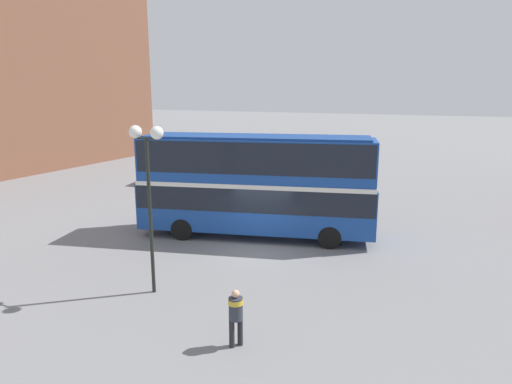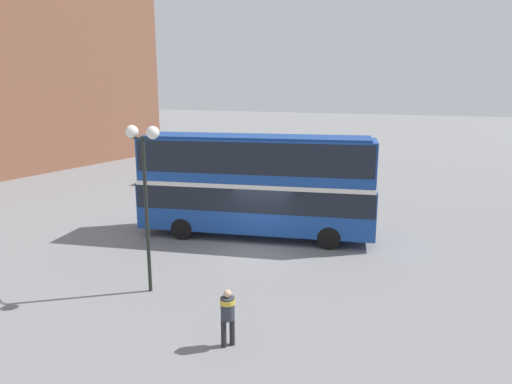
% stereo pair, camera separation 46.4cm
% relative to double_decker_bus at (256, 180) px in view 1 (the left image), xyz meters
% --- Properties ---
extents(ground_plane, '(240.00, 240.00, 0.00)m').
position_rel_double_decker_bus_xyz_m(ground_plane, '(0.91, -1.71, -2.69)').
color(ground_plane, slate).
extents(double_decker_bus, '(11.02, 5.22, 4.70)m').
position_rel_double_decker_bus_xyz_m(double_decker_bus, '(0.00, 0.00, 0.00)').
color(double_decker_bus, '#194293').
rests_on(double_decker_bus, ground_plane).
extents(pedestrian_foreground, '(0.56, 0.56, 1.61)m').
position_rel_double_decker_bus_xyz_m(pedestrian_foreground, '(3.56, -8.78, -1.70)').
color(pedestrian_foreground, '#232328').
rests_on(pedestrian_foreground, ground_plane).
extents(parked_car_kerb_near, '(4.31, 2.70, 1.53)m').
position_rel_double_decker_bus_xyz_m(parked_car_kerb_near, '(-11.00, 8.17, -1.91)').
color(parked_car_kerb_near, silver).
rests_on(parked_car_kerb_near, ground_plane).
extents(street_lamp_twin_globe, '(1.26, 0.42, 5.60)m').
position_rel_double_decker_bus_xyz_m(street_lamp_twin_globe, '(-0.52, -7.00, 1.77)').
color(street_lamp_twin_globe, black).
rests_on(street_lamp_twin_globe, ground_plane).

